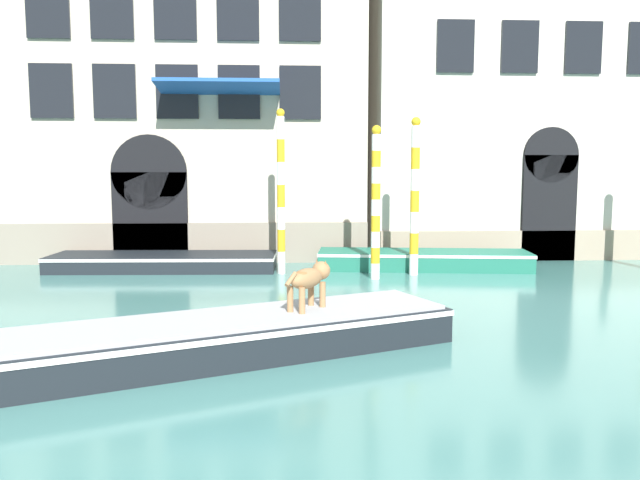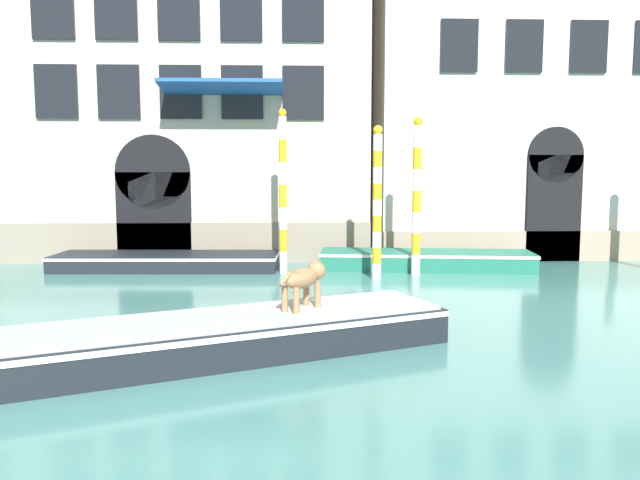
# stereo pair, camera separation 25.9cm
# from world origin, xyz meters

# --- Properties ---
(palazzo_left) EXTENTS (11.17, 7.40, 14.62)m
(palazzo_left) POSITION_xyz_m (-2.12, 19.05, 7.29)
(palazzo_left) COLOR #BCB29E
(palazzo_left) RESTS_ON ground_plane
(palazzo_right) EXTENTS (12.11, 6.13, 14.04)m
(palazzo_right) POSITION_xyz_m (9.92, 19.06, 7.00)
(palazzo_right) COLOR beige
(palazzo_right) RESTS_ON ground_plane
(boat_foreground) EXTENTS (6.99, 4.16, 0.60)m
(boat_foreground) POSITION_xyz_m (0.19, 6.47, 0.32)
(boat_foreground) COLOR black
(boat_foreground) RESTS_ON ground_plane
(dog_on_deck) EXTENTS (0.74, 0.93, 0.73)m
(dog_on_deck) POSITION_xyz_m (1.36, 6.97, 1.07)
(dog_on_deck) COLOR #997047
(dog_on_deck) RESTS_ON boat_foreground
(boat_moored_near_palazzo) EXTENTS (6.27, 2.04, 0.44)m
(boat_moored_near_palazzo) POSITION_xyz_m (-2.38, 14.81, 0.24)
(boat_moored_near_palazzo) COLOR black
(boat_moored_near_palazzo) RESTS_ON ground_plane
(boat_moored_far) EXTENTS (6.02, 2.20, 0.51)m
(boat_moored_far) POSITION_xyz_m (4.86, 14.55, 0.27)
(boat_moored_far) COLOR #1E6651
(boat_moored_far) RESTS_ON ground_plane
(mooring_pole_0) EXTENTS (0.24, 0.24, 3.88)m
(mooring_pole_0) POSITION_xyz_m (3.27, 12.99, 1.96)
(mooring_pole_0) COLOR white
(mooring_pole_0) RESTS_ON ground_plane
(mooring_pole_3) EXTENTS (0.22, 0.22, 4.37)m
(mooring_pole_3) POSITION_xyz_m (0.88, 14.00, 2.20)
(mooring_pole_3) COLOR white
(mooring_pole_3) RESTS_ON ground_plane
(mooring_pole_5) EXTENTS (0.24, 0.24, 4.13)m
(mooring_pole_5) POSITION_xyz_m (4.39, 13.58, 2.09)
(mooring_pole_5) COLOR white
(mooring_pole_5) RESTS_ON ground_plane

